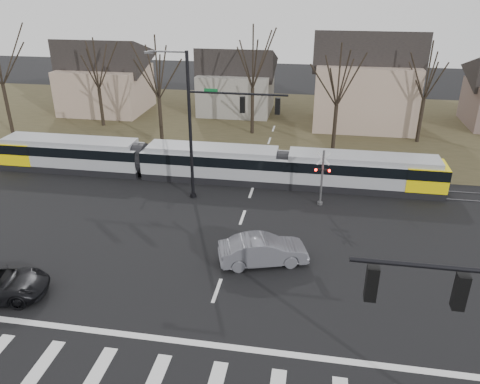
# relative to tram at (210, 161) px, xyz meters

# --- Properties ---
(ground) EXTENTS (140.00, 140.00, 0.00)m
(ground) POSITION_rel_tram_xyz_m (3.50, -16.00, -1.43)
(ground) COLOR black
(grass_verge) EXTENTS (140.00, 28.00, 0.01)m
(grass_verge) POSITION_rel_tram_xyz_m (3.50, 16.00, -1.43)
(grass_verge) COLOR #38331E
(grass_verge) RESTS_ON ground
(crosswalk) EXTENTS (27.00, 2.60, 0.01)m
(crosswalk) POSITION_rel_tram_xyz_m (3.50, -20.00, -1.43)
(crosswalk) COLOR silver
(crosswalk) RESTS_ON ground
(stop_line) EXTENTS (28.00, 0.35, 0.01)m
(stop_line) POSITION_rel_tram_xyz_m (3.50, -17.80, -1.43)
(stop_line) COLOR silver
(stop_line) RESTS_ON ground
(lane_dashes) EXTENTS (0.18, 30.00, 0.01)m
(lane_dashes) POSITION_rel_tram_xyz_m (3.50, -0.00, -1.43)
(lane_dashes) COLOR silver
(lane_dashes) RESTS_ON ground
(rail_pair) EXTENTS (90.00, 1.52, 0.06)m
(rail_pair) POSITION_rel_tram_xyz_m (3.50, -0.20, -1.40)
(rail_pair) COLOR #59595E
(rail_pair) RESTS_ON ground
(tram) EXTENTS (34.72, 2.58, 2.63)m
(tram) POSITION_rel_tram_xyz_m (0.00, 0.00, 0.00)
(tram) COLOR gray
(tram) RESTS_ON ground
(sedan) EXTENTS (4.50, 5.84, 1.60)m
(sedan) POSITION_rel_tram_xyz_m (5.47, -11.09, -0.63)
(sedan) COLOR slate
(sedan) RESTS_ON ground
(signal_pole_far) EXTENTS (9.28, 0.44, 10.20)m
(signal_pole_far) POSITION_rel_tram_xyz_m (1.09, -3.50, 4.27)
(signal_pole_far) COLOR black
(signal_pole_far) RESTS_ON ground
(rail_crossing_signal) EXTENTS (1.08, 0.36, 4.00)m
(rail_crossing_signal) POSITION_rel_tram_xyz_m (8.50, -3.21, 0.45)
(rail_crossing_signal) COLOR #59595B
(rail_crossing_signal) RESTS_ON ground
(tree_row) EXTENTS (59.20, 7.20, 10.00)m
(tree_row) POSITION_rel_tram_xyz_m (5.50, 10.00, 3.57)
(tree_row) COLOR black
(tree_row) RESTS_ON ground
(house_a) EXTENTS (9.72, 8.64, 8.60)m
(house_a) POSITION_rel_tram_xyz_m (-16.50, 18.00, 3.03)
(house_a) COLOR gray
(house_a) RESTS_ON ground
(house_b) EXTENTS (8.64, 7.56, 7.65)m
(house_b) POSITION_rel_tram_xyz_m (-1.50, 20.00, 2.54)
(house_b) COLOR gray
(house_b) RESTS_ON ground
(house_c) EXTENTS (10.80, 8.64, 10.10)m
(house_c) POSITION_rel_tram_xyz_m (12.50, 17.00, 3.80)
(house_c) COLOR gray
(house_c) RESTS_ON ground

